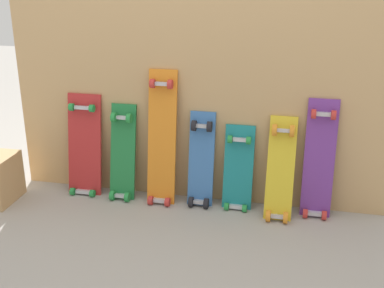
{
  "coord_description": "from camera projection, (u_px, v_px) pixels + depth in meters",
  "views": [
    {
      "loc": [
        0.64,
        -2.9,
        1.48
      ],
      "look_at": [
        0.0,
        -0.07,
        0.43
      ],
      "focal_mm": 45.36,
      "sensor_mm": 36.0,
      "label": 1
    }
  ],
  "objects": [
    {
      "name": "skateboard_purple",
      "position": [
        319.0,
        164.0,
        3.01
      ],
      "size": [
        0.19,
        0.17,
        0.81
      ],
      "color": "#6B338C",
      "rests_on": "ground"
    },
    {
      "name": "skateboard_red",
      "position": [
        84.0,
        150.0,
        3.33
      ],
      "size": [
        0.24,
        0.18,
        0.76
      ],
      "color": "#B22626",
      "rests_on": "ground"
    },
    {
      "name": "skateboard_yellow",
      "position": [
        280.0,
        173.0,
        3.02
      ],
      "size": [
        0.17,
        0.27,
        0.69
      ],
      "color": "gold",
      "rests_on": "ground"
    },
    {
      "name": "skateboard_green",
      "position": [
        122.0,
        157.0,
        3.27
      ],
      "size": [
        0.17,
        0.2,
        0.7
      ],
      "color": "#1E7238",
      "rests_on": "ground"
    },
    {
      "name": "skateboard_blue",
      "position": [
        201.0,
        164.0,
        3.17
      ],
      "size": [
        0.17,
        0.18,
        0.68
      ],
      "color": "#386BAD",
      "rests_on": "ground"
    },
    {
      "name": "plywood_wall_panel",
      "position": [
        197.0,
        84.0,
        3.1
      ],
      "size": [
        2.51,
        0.04,
        1.58
      ],
      "primitive_type": "cube",
      "color": "tan",
      "rests_on": "ground"
    },
    {
      "name": "skateboard_orange",
      "position": [
        162.0,
        143.0,
        3.18
      ],
      "size": [
        0.19,
        0.21,
        0.95
      ],
      "color": "orange",
      "rests_on": "ground"
    },
    {
      "name": "skateboard_teal",
      "position": [
        238.0,
        173.0,
        3.14
      ],
      "size": [
        0.19,
        0.17,
        0.62
      ],
      "color": "#197A7F",
      "rests_on": "ground"
    },
    {
      "name": "ground_plane",
      "position": [
        194.0,
        200.0,
        3.3
      ],
      "size": [
        12.0,
        12.0,
        0.0
      ],
      "primitive_type": "plane",
      "color": "#9E9991"
    }
  ]
}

